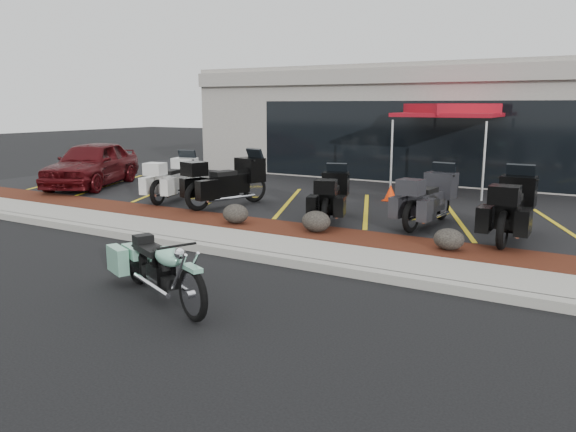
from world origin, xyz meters
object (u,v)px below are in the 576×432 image
Objects in this scene: touring_white at (187,173)px; hero_cruiser at (193,286)px; traffic_cone at (391,193)px; popup_canopy at (451,112)px; parked_car at (92,164)px.

hero_cruiser is at bearing -151.79° from touring_white.
traffic_cone is 0.15× the size of popup_canopy.
traffic_cone is at bearing -80.42° from touring_white.
popup_canopy is at bearing 2.24° from parked_car.
hero_cruiser is 9.08m from traffic_cone.
parked_car is (-9.77, 6.86, 0.39)m from hero_cruiser.
popup_canopy is (0.83, 2.49, 2.11)m from traffic_cone.
traffic_cone is at bearing -9.53° from parked_car.
hero_cruiser is 11.71m from popup_canopy.
parked_car is 11.03m from popup_canopy.
traffic_cone is (9.02, 2.19, -0.50)m from parked_car.
parked_car reaches higher than hero_cruiser.
hero_cruiser is at bearing -58.22° from parked_car.
hero_cruiser is 0.64× the size of parked_car.
popup_canopy is (0.08, 11.54, 2.00)m from hero_cruiser.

